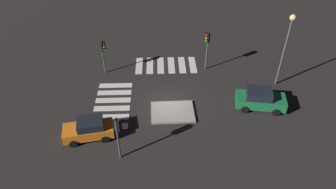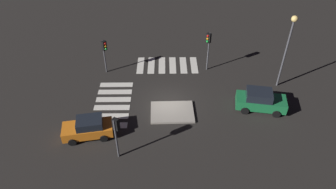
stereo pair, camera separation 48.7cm
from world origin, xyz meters
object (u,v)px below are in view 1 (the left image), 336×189
(traffic_island, at_px, (173,112))
(car_green, at_px, (260,99))
(car_orange, at_px, (89,129))
(traffic_light_east, at_px, (103,50))
(traffic_light_north, at_px, (118,129))
(traffic_light_south, at_px, (207,42))
(street_lamp, at_px, (287,39))

(traffic_island, height_order, car_green, car_green)
(car_orange, bearing_deg, traffic_light_east, -100.25)
(car_green, xyz_separation_m, traffic_light_north, (11.77, 5.24, 1.84))
(traffic_island, height_order, traffic_light_east, traffic_light_east)
(traffic_light_south, bearing_deg, traffic_light_north, 2.79)
(traffic_light_north, relative_size, street_lamp, 0.50)
(car_orange, relative_size, car_green, 0.91)
(traffic_island, xyz_separation_m, traffic_light_south, (-3.70, -6.76, 3.12))
(traffic_island, relative_size, traffic_light_north, 1.05)
(car_orange, bearing_deg, street_lamp, -168.01)
(traffic_light_north, bearing_deg, car_green, -34.67)
(car_orange, height_order, traffic_light_south, traffic_light_south)
(traffic_light_east, height_order, street_lamp, street_lamp)
(traffic_light_north, xyz_separation_m, traffic_light_east, (2.52, -11.18, -0.01))
(traffic_island, xyz_separation_m, traffic_light_east, (6.57, -6.44, 2.66))
(car_orange, relative_size, street_lamp, 0.57)
(traffic_light_east, distance_m, street_lamp, 17.26)
(traffic_light_east, xyz_separation_m, street_lamp, (-16.94, 2.47, 2.22))
(traffic_light_east, bearing_deg, car_green, 16.84)
(street_lamp, bearing_deg, traffic_light_north, 31.14)
(car_green, bearing_deg, traffic_light_east, 167.46)
(traffic_island, height_order, car_orange, car_orange)
(traffic_island, xyz_separation_m, street_lamp, (-10.37, -3.97, 4.88))
(car_orange, height_order, street_lamp, street_lamp)
(car_green, bearing_deg, traffic_light_north, -145.96)
(traffic_island, distance_m, street_lamp, 12.13)
(traffic_light_north, height_order, traffic_light_east, traffic_light_north)
(traffic_light_south, bearing_deg, car_orange, -11.09)
(traffic_island, distance_m, traffic_light_south, 8.31)
(car_orange, height_order, car_green, car_green)
(street_lamp, bearing_deg, car_orange, 21.24)
(traffic_light_south, xyz_separation_m, traffic_light_east, (10.27, 0.32, -0.46))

